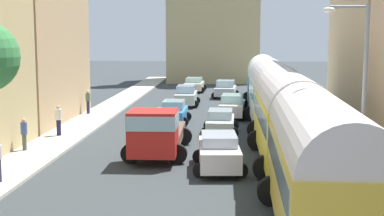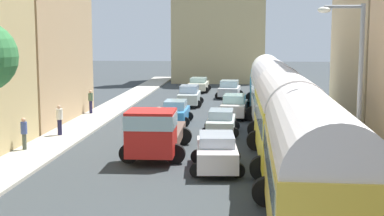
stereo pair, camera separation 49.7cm
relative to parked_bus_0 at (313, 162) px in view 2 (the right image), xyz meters
The scene contains 21 objects.
ground_plane 21.13m from the parked_bus_0, 102.65° to the left, with size 154.00×154.00×0.00m, color #33383B.
sidewalk_left 23.78m from the parked_bus_0, 120.03° to the left, with size 2.50×70.00×0.14m, color #AFAA9D.
sidewalk_right 20.78m from the parked_bus_0, 82.63° to the left, with size 2.50×70.00×0.14m, color #AFAA97.
building_left_2 25.42m from the parked_bus_0, 128.44° to the left, with size 5.57×11.24×11.92m.
distant_church 51.14m from the parked_bus_0, 95.19° to the left, with size 10.64×7.61×21.81m.
parked_bus_0 is the anchor object (origin of this frame).
parked_bus_1 9.00m from the parked_bus_0, 90.00° to the left, with size 3.42×9.18×4.16m.
parked_bus_2 18.00m from the parked_bus_0, 90.00° to the left, with size 3.43×9.61×4.17m.
parked_bus_3 27.00m from the parked_bus_0, 90.00° to the left, with size 3.52×9.39×4.02m.
cargo_truck_0 11.57m from the parked_bus_0, 121.42° to the left, with size 3.08×7.16×2.44m.
car_0 20.67m from the parked_bus_0, 107.50° to the left, with size 2.14×3.74×1.51m.
car_1 29.00m from the parked_bus_0, 102.15° to the left, with size 2.18×3.95×1.66m.
car_2 39.47m from the parked_bus_0, 98.97° to the left, with size 2.38×4.12×1.41m.
car_3 8.40m from the parked_bus_0, 111.50° to the left, with size 2.44×4.23×1.57m.
car_4 16.53m from the parked_bus_0, 100.95° to the left, with size 2.17×3.82×1.42m.
car_5 22.65m from the parked_bus_0, 96.16° to the left, with size 2.38×4.21×1.61m.
car_6 34.34m from the parked_bus_0, 95.02° to the left, with size 2.50×3.83×1.58m.
pedestrian_1 16.37m from the parked_bus_0, 140.48° to the left, with size 0.42×0.42×1.73m.
pedestrian_2 18.80m from the parked_bus_0, 130.22° to the left, with size 0.44×0.44×1.82m.
pedestrian_3 26.04m from the parked_bus_0, 119.05° to the left, with size 0.44×0.44×1.80m.
streetlamp_near 4.01m from the parked_bus_0, 61.67° to the left, with size 1.55×0.28×6.79m.
Camera 2 is at (2.52, -8.94, 5.86)m, focal length 51.69 mm.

